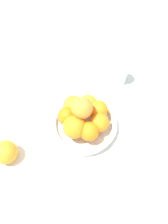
{
  "coord_description": "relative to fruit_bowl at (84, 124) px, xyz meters",
  "views": [
    {
      "loc": [
        -0.12,
        -0.38,
        0.73
      ],
      "look_at": [
        0.0,
        0.0,
        0.11
      ],
      "focal_mm": 35.0,
      "sensor_mm": 36.0,
      "label": 1
    }
  ],
  "objects": [
    {
      "name": "fruit_bowl",
      "position": [
        0.0,
        0.0,
        0.0
      ],
      "size": [
        0.25,
        0.25,
        0.04
      ],
      "color": "silver",
      "rests_on": "ground_plane"
    },
    {
      "name": "orange_pile",
      "position": [
        -0.0,
        0.0,
        0.06
      ],
      "size": [
        0.18,
        0.18,
        0.13
      ],
      "color": "orange",
      "rests_on": "fruit_bowl"
    },
    {
      "name": "stray_orange",
      "position": [
        -0.29,
        -0.03,
        0.02
      ],
      "size": [
        0.08,
        0.08,
        0.08
      ],
      "primitive_type": "sphere",
      "color": "orange",
      "rests_on": "ground_plane"
    },
    {
      "name": "ground_plane",
      "position": [
        0.0,
        0.0,
        -0.02
      ],
      "size": [
        4.0,
        4.0,
        0.0
      ],
      "primitive_type": "plane",
      "color": "silver"
    },
    {
      "name": "drinking_glass",
      "position": [
        0.21,
        0.18,
        0.03
      ],
      "size": [
        0.06,
        0.06,
        0.11
      ],
      "primitive_type": "cylinder",
      "color": "silver",
      "rests_on": "ground_plane"
    }
  ]
}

